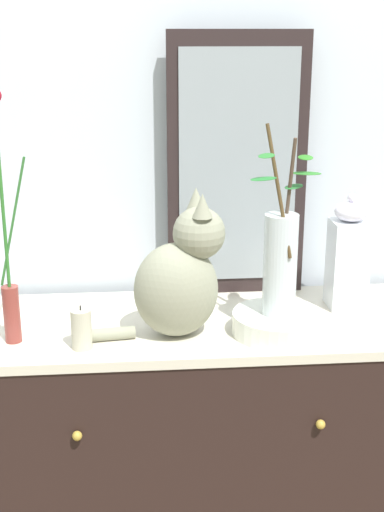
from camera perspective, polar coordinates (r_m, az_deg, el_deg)
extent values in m
cube|color=silver|center=(2.07, -0.75, 9.91)|extent=(4.40, 0.08, 2.60)
cube|color=black|center=(2.10, 0.00, -16.18)|extent=(1.32, 0.46, 0.82)
cube|color=beige|center=(1.90, 0.00, -5.54)|extent=(1.34, 0.47, 0.02)
sphere|color=#B79338|center=(1.76, -9.22, -14.08)|extent=(0.02, 0.02, 0.02)
sphere|color=#B79338|center=(1.81, 10.30, -13.18)|extent=(0.02, 0.02, 0.02)
cube|color=black|center=(2.01, 3.65, 7.15)|extent=(0.39, 0.03, 0.74)
cube|color=gray|center=(1.99, 3.72, 7.07)|extent=(0.33, 0.01, 0.65)
ellipsoid|color=gray|center=(1.77, -1.29, -2.73)|extent=(0.23, 0.20, 0.24)
sphere|color=gray|center=(1.73, 0.57, 1.85)|extent=(0.13, 0.13, 0.13)
cone|color=gray|center=(1.75, 0.32, 4.62)|extent=(0.05, 0.05, 0.06)
cone|color=gray|center=(1.68, 0.85, 4.08)|extent=(0.05, 0.05, 0.06)
cylinder|color=gray|center=(1.78, -6.97, -6.28)|extent=(0.15, 0.05, 0.03)
cylinder|color=brown|center=(1.80, -14.29, -4.56)|extent=(0.04, 0.04, 0.14)
cylinder|color=#2E6F28|center=(1.71, -15.02, 4.46)|extent=(0.01, 0.01, 0.44)
cylinder|color=#2F6A2C|center=(1.72, -14.22, 2.62)|extent=(0.08, 0.01, 0.31)
cylinder|color=white|center=(1.82, 6.91, -5.39)|extent=(0.23, 0.23, 0.05)
cylinder|color=silver|center=(1.76, 7.10, -0.72)|extent=(0.08, 0.08, 0.26)
cylinder|color=#49361E|center=(1.70, 6.99, 5.16)|extent=(0.06, 0.07, 0.32)
ellipsoid|color=#25722F|center=(1.66, 5.77, 6.19)|extent=(0.08, 0.06, 0.01)
ellipsoid|color=#276E2A|center=(1.64, 6.01, 8.02)|extent=(0.06, 0.08, 0.01)
cylinder|color=#4C3A2D|center=(1.73, 7.78, 4.73)|extent=(0.02, 0.04, 0.29)
ellipsoid|color=#24662B|center=(1.74, 8.19, 5.55)|extent=(0.07, 0.08, 0.01)
ellipsoid|color=#2D742A|center=(1.72, 9.21, 6.58)|extent=(0.08, 0.05, 0.01)
ellipsoid|color=#297420|center=(1.72, 9.12, 7.83)|extent=(0.05, 0.08, 0.01)
cube|color=white|center=(1.99, 12.37, -0.65)|extent=(0.10, 0.10, 0.25)
ellipsoid|color=white|center=(1.95, 12.66, 3.51)|extent=(0.09, 0.09, 0.05)
sphere|color=white|center=(1.94, 12.74, 4.61)|extent=(0.02, 0.02, 0.02)
cylinder|color=#BEB89F|center=(1.74, -8.88, -5.84)|extent=(0.05, 0.05, 0.10)
cylinder|color=black|center=(1.71, -8.97, -4.13)|extent=(0.00, 0.00, 0.01)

